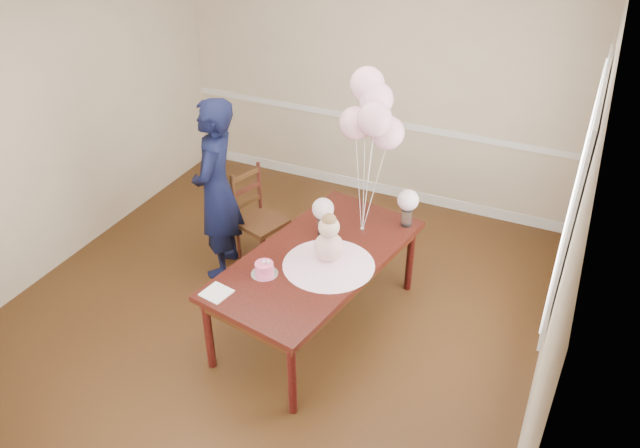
# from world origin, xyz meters

# --- Properties ---
(floor) EXTENTS (4.50, 5.00, 0.00)m
(floor) POSITION_xyz_m (0.00, 0.00, 0.00)
(floor) COLOR black
(floor) RESTS_ON ground
(ceiling) EXTENTS (4.50, 5.00, 0.02)m
(ceiling) POSITION_xyz_m (0.00, 0.00, 2.70)
(ceiling) COLOR white
(ceiling) RESTS_ON wall_back
(wall_back) EXTENTS (4.50, 0.02, 2.70)m
(wall_back) POSITION_xyz_m (0.00, 2.50, 1.35)
(wall_back) COLOR tan
(wall_back) RESTS_ON floor
(wall_left) EXTENTS (0.02, 5.00, 2.70)m
(wall_left) POSITION_xyz_m (-2.25, 0.00, 1.35)
(wall_left) COLOR tan
(wall_left) RESTS_ON floor
(wall_right) EXTENTS (0.02, 5.00, 2.70)m
(wall_right) POSITION_xyz_m (2.25, 0.00, 1.35)
(wall_right) COLOR tan
(wall_right) RESTS_ON floor
(chair_rail_trim) EXTENTS (4.50, 0.02, 0.07)m
(chair_rail_trim) POSITION_xyz_m (0.00, 2.49, 0.90)
(chair_rail_trim) COLOR silver
(chair_rail_trim) RESTS_ON wall_back
(baseboard_trim) EXTENTS (4.50, 0.02, 0.12)m
(baseboard_trim) POSITION_xyz_m (0.00, 2.49, 0.06)
(baseboard_trim) COLOR silver
(baseboard_trim) RESTS_ON floor
(window_frame) EXTENTS (0.02, 1.66, 1.56)m
(window_frame) POSITION_xyz_m (2.23, 0.50, 1.55)
(window_frame) COLOR silver
(window_frame) RESTS_ON wall_right
(window_blinds) EXTENTS (0.01, 1.50, 1.40)m
(window_blinds) POSITION_xyz_m (2.21, 0.50, 1.55)
(window_blinds) COLOR white
(window_blinds) RESTS_ON wall_right
(dining_table_top) EXTENTS (1.30, 2.08, 0.05)m
(dining_table_top) POSITION_xyz_m (0.44, 0.09, 0.70)
(dining_table_top) COLOR black
(dining_table_top) RESTS_ON table_leg_fl
(table_apron) EXTENTS (1.19, 1.96, 0.10)m
(table_apron) POSITION_xyz_m (0.44, 0.09, 0.63)
(table_apron) COLOR black
(table_apron) RESTS_ON table_leg_fl
(table_leg_fl) EXTENTS (0.08, 0.08, 0.68)m
(table_leg_fl) POSITION_xyz_m (-0.12, -0.71, 0.34)
(table_leg_fl) COLOR black
(table_leg_fl) RESTS_ON floor
(table_leg_fr) EXTENTS (0.08, 0.08, 0.68)m
(table_leg_fr) POSITION_xyz_m (0.68, -0.85, 0.34)
(table_leg_fr) COLOR black
(table_leg_fr) RESTS_ON floor
(table_leg_bl) EXTENTS (0.08, 0.08, 0.68)m
(table_leg_bl) POSITION_xyz_m (0.20, 1.04, 0.34)
(table_leg_bl) COLOR black
(table_leg_bl) RESTS_ON floor
(table_leg_br) EXTENTS (0.08, 0.08, 0.68)m
(table_leg_br) POSITION_xyz_m (1.00, 0.90, 0.34)
(table_leg_br) COLOR black
(table_leg_br) RESTS_ON floor
(baby_skirt) EXTENTS (0.85, 0.85, 0.10)m
(baby_skirt) POSITION_xyz_m (0.57, 0.02, 0.77)
(baby_skirt) COLOR #FFBBD9
(baby_skirt) RESTS_ON dining_table_top
(baby_torso) EXTENTS (0.23, 0.23, 0.23)m
(baby_torso) POSITION_xyz_m (0.57, 0.02, 0.90)
(baby_torso) COLOR pink
(baby_torso) RESTS_ON baby_skirt
(baby_head) EXTENTS (0.16, 0.16, 0.16)m
(baby_head) POSITION_xyz_m (0.57, 0.02, 1.08)
(baby_head) COLOR beige
(baby_head) RESTS_ON baby_torso
(baby_hair) EXTENTS (0.12, 0.12, 0.12)m
(baby_hair) POSITION_xyz_m (0.57, 0.02, 1.14)
(baby_hair) COLOR brown
(baby_hair) RESTS_ON baby_head
(cake_platter) EXTENTS (0.25, 0.25, 0.01)m
(cake_platter) POSITION_xyz_m (0.17, -0.30, 0.73)
(cake_platter) COLOR silver
(cake_platter) RESTS_ON dining_table_top
(birthday_cake) EXTENTS (0.17, 0.17, 0.10)m
(birthday_cake) POSITION_xyz_m (0.17, -0.30, 0.78)
(birthday_cake) COLOR #E94980
(birthday_cake) RESTS_ON cake_platter
(cake_flower_a) EXTENTS (0.03, 0.03, 0.03)m
(cake_flower_a) POSITION_xyz_m (0.17, -0.30, 0.84)
(cake_flower_a) COLOR silver
(cake_flower_a) RESTS_ON birthday_cake
(cake_flower_b) EXTENTS (0.03, 0.03, 0.03)m
(cake_flower_b) POSITION_xyz_m (0.20, -0.29, 0.84)
(cake_flower_b) COLOR white
(cake_flower_b) RESTS_ON birthday_cake
(rose_vase_near) EXTENTS (0.11, 0.11, 0.15)m
(rose_vase_near) POSITION_xyz_m (0.35, 0.41, 0.80)
(rose_vase_near) COLOR silver
(rose_vase_near) RESTS_ON dining_table_top
(roses_near) EXTENTS (0.18, 0.18, 0.18)m
(roses_near) POSITION_xyz_m (0.35, 0.41, 0.98)
(roses_near) COLOR beige
(roses_near) RESTS_ON rose_vase_near
(rose_vase_far) EXTENTS (0.11, 0.11, 0.15)m
(rose_vase_far) POSITION_xyz_m (0.95, 0.84, 0.80)
(rose_vase_far) COLOR silver
(rose_vase_far) RESTS_ON dining_table_top
(roses_far) EXTENTS (0.18, 0.18, 0.18)m
(roses_far) POSITION_xyz_m (0.95, 0.84, 0.98)
(roses_far) COLOR beige
(roses_far) RESTS_ON rose_vase_far
(napkin) EXTENTS (0.22, 0.22, 0.01)m
(napkin) POSITION_xyz_m (-0.04, -0.65, 0.73)
(napkin) COLOR white
(napkin) RESTS_ON dining_table_top
(balloon_weight) EXTENTS (0.04, 0.04, 0.02)m
(balloon_weight) POSITION_xyz_m (0.63, 0.60, 0.74)
(balloon_weight) COLOR silver
(balloon_weight) RESTS_ON dining_table_top
(balloon_a) EXTENTS (0.27, 0.27, 0.27)m
(balloon_a) POSITION_xyz_m (0.53, 0.62, 1.69)
(balloon_a) COLOR #E09FAD
(balloon_a) RESTS_ON balloon_ribbon_a
(balloon_b) EXTENTS (0.27, 0.27, 0.27)m
(balloon_b) POSITION_xyz_m (0.72, 0.54, 1.79)
(balloon_b) COLOR #DC9CB2
(balloon_b) RESTS_ON balloon_ribbon_b
(balloon_c) EXTENTS (0.27, 0.27, 0.27)m
(balloon_c) POSITION_xyz_m (0.67, 0.69, 1.89)
(balloon_c) COLOR #E6A3C3
(balloon_c) RESTS_ON balloon_ribbon_c
(balloon_d) EXTENTS (0.27, 0.27, 0.27)m
(balloon_d) POSITION_xyz_m (0.57, 0.73, 1.98)
(balloon_d) COLOR #F6AEC9
(balloon_d) RESTS_ON balloon_ribbon_d
(balloon_e) EXTENTS (0.27, 0.27, 0.27)m
(balloon_e) POSITION_xyz_m (0.79, 0.65, 1.64)
(balloon_e) COLOR #E4A1B6
(balloon_e) RESTS_ON balloon_ribbon_e
(balloon_ribbon_a) EXTENTS (0.09, 0.02, 0.81)m
(balloon_ribbon_a) POSITION_xyz_m (0.58, 0.61, 1.14)
(balloon_ribbon_a) COLOR white
(balloon_ribbon_a) RESTS_ON balloon_weight
(balloon_ribbon_b) EXTENTS (0.09, 0.07, 0.90)m
(balloon_ribbon_b) POSITION_xyz_m (0.67, 0.57, 1.19)
(balloon_ribbon_b) COLOR white
(balloon_ribbon_b) RESTS_ON balloon_weight
(balloon_ribbon_c) EXTENTS (0.04, 0.09, 1.00)m
(balloon_ribbon_c) POSITION_xyz_m (0.65, 0.65, 1.24)
(balloon_ribbon_c) COLOR silver
(balloon_ribbon_c) RESTS_ON balloon_weight
(balloon_ribbon_d) EXTENTS (0.06, 0.11, 1.10)m
(balloon_ribbon_d) POSITION_xyz_m (0.60, 0.66, 1.29)
(balloon_ribbon_d) COLOR white
(balloon_ribbon_d) RESTS_ON balloon_weight
(balloon_ribbon_e) EXTENTS (0.15, 0.05, 0.75)m
(balloon_ribbon_e) POSITION_xyz_m (0.71, 0.63, 1.12)
(balloon_ribbon_e) COLOR white
(balloon_ribbon_e) RESTS_ON balloon_weight
(dining_chair_seat) EXTENTS (0.51, 0.51, 0.05)m
(dining_chair_seat) POSITION_xyz_m (-0.47, 0.76, 0.42)
(dining_chair_seat) COLOR #391E0F
(dining_chair_seat) RESTS_ON chair_leg_fl
(chair_leg_fl) EXTENTS (0.05, 0.05, 0.40)m
(chair_leg_fl) POSITION_xyz_m (-0.68, 0.65, 0.20)
(chair_leg_fl) COLOR #36150E
(chair_leg_fl) RESTS_ON floor
(chair_leg_fr) EXTENTS (0.05, 0.05, 0.40)m
(chair_leg_fr) POSITION_xyz_m (-0.36, 0.56, 0.20)
(chair_leg_fr) COLOR #37190F
(chair_leg_fr) RESTS_ON floor
(chair_leg_bl) EXTENTS (0.05, 0.05, 0.40)m
(chair_leg_bl) POSITION_xyz_m (-0.58, 0.97, 0.20)
(chair_leg_bl) COLOR black
(chair_leg_bl) RESTS_ON floor
(chair_leg_br) EXTENTS (0.05, 0.05, 0.40)m
(chair_leg_br) POSITION_xyz_m (-0.26, 0.88, 0.20)
(chair_leg_br) COLOR #361C0E
(chair_leg_br) RESTS_ON floor
(chair_back_post_l) EXTENTS (0.05, 0.05, 0.52)m
(chair_back_post_l) POSITION_xyz_m (-0.70, 0.66, 0.68)
(chair_back_post_l) COLOR #361D0E
(chair_back_post_l) RESTS_ON dining_chair_seat
(chair_back_post_r) EXTENTS (0.05, 0.05, 0.52)m
(chair_back_post_r) POSITION_xyz_m (-0.60, 0.98, 0.68)
(chair_back_post_r) COLOR black
(chair_back_post_r) RESTS_ON dining_chair_seat
(chair_slat_low) EXTENTS (0.13, 0.36, 0.05)m
(chair_slat_low) POSITION_xyz_m (-0.65, 0.82, 0.57)
(chair_slat_low) COLOR #321C0D
(chair_slat_low) RESTS_ON dining_chair_seat
(chair_slat_mid) EXTENTS (0.13, 0.36, 0.05)m
(chair_slat_mid) POSITION_xyz_m (-0.65, 0.82, 0.72)
(chair_slat_mid) COLOR #35140E
(chair_slat_mid) RESTS_ON dining_chair_seat
(chair_slat_top) EXTENTS (0.13, 0.36, 0.05)m
(chair_slat_top) POSITION_xyz_m (-0.65, 0.82, 0.87)
(chair_slat_top) COLOR #38200F
(chair_slat_top) RESTS_ON dining_chair_seat
(woman) EXTENTS (0.58, 0.72, 1.75)m
(woman) POSITION_xyz_m (-0.74, 0.46, 0.87)
(woman) COLOR black
(woman) RESTS_ON floor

